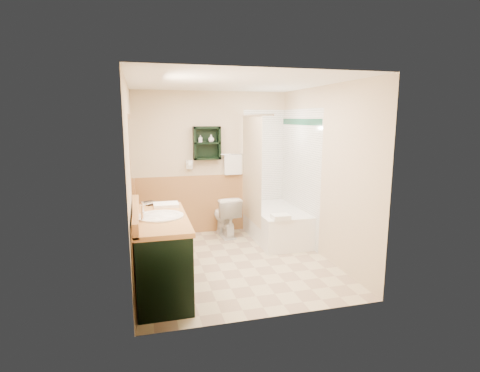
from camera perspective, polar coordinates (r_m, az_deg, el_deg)
name	(u,v)px	position (r m, az deg, el deg)	size (l,w,h in m)	color
floor	(233,262)	(5.27, -1.00, -11.53)	(3.00, 3.00, 0.00)	beige
back_wall	(212,163)	(6.42, -4.30, 3.50)	(2.60, 0.04, 2.40)	beige
left_wall	(129,181)	(4.81, -16.50, 0.80)	(0.04, 3.00, 2.40)	beige
right_wall	(324,173)	(5.41, 12.66, 2.00)	(0.04, 3.00, 2.40)	beige
ceiling	(233,81)	(4.91, -1.09, 15.70)	(2.60, 3.00, 0.04)	white
wainscot_left	(135,235)	(4.97, -15.68, -7.17)	(2.98, 2.98, 1.00)	tan
wainscot_back	(213,203)	(6.50, -4.16, -2.67)	(2.58, 2.58, 1.00)	tan
mirror_frame	(131,161)	(4.22, -16.21, 3.66)	(1.30, 1.30, 1.00)	brown
mirror_glass	(132,161)	(4.22, -16.14, 3.66)	(1.20, 1.20, 0.90)	white
tile_right	(299,175)	(6.08, 9.03, 1.60)	(1.50, 1.50, 2.10)	white
tile_back	(269,170)	(6.66, 4.49, 2.44)	(0.95, 0.95, 2.10)	white
tile_accent	(300,122)	(6.01, 9.17, 9.63)	(1.50, 1.50, 0.10)	#144732
wall_shelf	(207,143)	(6.26, -5.06, 6.53)	(0.45, 0.15, 0.55)	black
hair_dryer	(189,164)	(6.27, -7.75, 3.27)	(0.10, 0.24, 0.18)	white
towel_bar	(233,154)	(6.41, -1.12, 4.86)	(0.40, 0.06, 0.40)	white
curtain_rod	(255,115)	(5.75, 2.33, 10.72)	(0.03, 0.03, 1.60)	silver
shower_curtain	(252,169)	(5.97, 1.77, 2.53)	(1.05, 1.05, 1.70)	beige
vanity	(162,255)	(4.38, -11.87, -10.19)	(0.59, 1.39, 0.88)	black
bathtub	(275,223)	(6.22, 5.40, -5.63)	(0.76, 1.50, 0.51)	white
toilet	(225,216)	(6.30, -2.23, -4.61)	(0.38, 0.69, 0.67)	white
counter_towel	(166,205)	(4.72, -11.20, -2.82)	(0.30, 0.24, 0.04)	white
vanity_book	(144,196)	(4.85, -14.48, -1.54)	(0.16, 0.02, 0.22)	black
tub_towel	(281,217)	(5.49, 6.20, -4.70)	(0.25, 0.21, 0.07)	white
soap_bottle_a	(201,141)	(6.23, -6.03, 6.89)	(0.05, 0.12, 0.05)	white
soap_bottle_b	(211,139)	(6.26, -4.42, 7.12)	(0.10, 0.12, 0.10)	white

